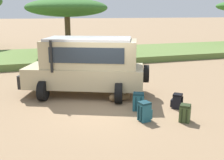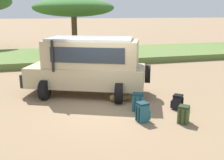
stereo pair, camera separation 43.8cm
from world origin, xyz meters
name	(u,v)px [view 2 (the right image)]	position (x,y,z in m)	size (l,w,h in m)	color
ground_plane	(105,107)	(0.00, 0.00, 0.00)	(320.00, 320.00, 0.00)	#8C7051
grass_bank	(71,56)	(0.00, 11.01, 0.22)	(120.00, 7.00, 0.44)	#5B7538
safari_vehicle	(89,65)	(-0.27, 1.72, 1.29)	(5.38, 3.83, 2.44)	tan
backpack_beside_front_wheel	(177,102)	(2.50, -0.94, 0.27)	(0.48, 0.47, 0.55)	black
backpack_cluster_center	(138,102)	(1.05, -0.70, 0.32)	(0.49, 0.50, 0.65)	#235B6B
backpack_near_rear_wheel	(143,112)	(0.86, -1.66, 0.32)	(0.47, 0.40, 0.65)	#235B6B
backpack_outermost	(184,114)	(2.08, -2.11, 0.28)	(0.47, 0.47, 0.58)	#42562D
duffel_bag_low_black_case	(120,97)	(0.76, 0.47, 0.17)	(0.89, 0.35, 0.42)	brown
acacia_tree_centre_back	(74,8)	(0.29, 10.73, 3.76)	(5.89, 6.01, 4.43)	brown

